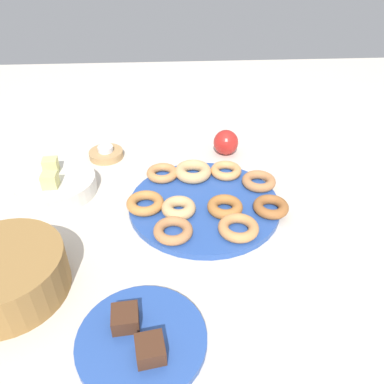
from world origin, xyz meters
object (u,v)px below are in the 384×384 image
object	(u,v)px
donut_6	(271,207)
fruit_bowl	(57,185)
donut_2	(259,181)
tealight	(105,149)
donut_5	(162,173)
candle_holder	(106,154)
basket	(5,274)
donut_7	(173,231)
donut_8	(238,228)
cake_plate	(142,340)
melon_chunk_left	(50,180)
apple	(226,142)
melon_chunk_right	(51,165)
donut_plate	(204,204)
brownie_far	(125,318)
donut_0	(225,207)
brownie_near	(150,349)
donut_3	(145,203)
donut_1	(193,171)
donut_4	(226,171)
donut_9	(179,208)

from	to	relation	value
donut_6	fruit_bowl	distance (m)	0.54
donut_2	tealight	xyz separation A→B (m)	(0.19, 0.41, 0.00)
donut_5	candle_holder	world-z (taller)	donut_5
tealight	basket	size ratio (longest dim) A/B	0.20
donut_7	candle_holder	distance (m)	0.42
donut_2	donut_8	bearing A→B (deg)	155.20
tealight	basket	world-z (taller)	basket
donut_6	cake_plate	size ratio (longest dim) A/B	0.38
donut_6	donut_2	bearing A→B (deg)	3.09
donut_8	melon_chunk_left	distance (m)	0.47
donut_8	apple	size ratio (longest dim) A/B	1.21
candle_holder	basket	xyz separation A→B (m)	(-0.49, 0.12, 0.03)
melon_chunk_right	apple	world-z (taller)	melon_chunk_right
donut_plate	donut_8	world-z (taller)	donut_8
donut_7	brownie_far	bearing A→B (deg)	158.77
donut_7	tealight	size ratio (longest dim) A/B	1.94
donut_0	tealight	size ratio (longest dim) A/B	1.88
donut_plate	brownie_near	bearing A→B (deg)	163.07
donut_0	brownie_far	xyz separation A→B (m)	(-0.29, 0.21, 0.00)
donut_3	fruit_bowl	xyz separation A→B (m)	(0.10, 0.23, -0.01)
donut_3	donut_8	world-z (taller)	same
donut_7	cake_plate	xyz separation A→B (m)	(-0.25, 0.06, -0.02)
donut_1	donut_6	world-z (taller)	donut_1
donut_2	donut_4	xyz separation A→B (m)	(0.06, 0.08, -0.00)
donut_2	candle_holder	world-z (taller)	donut_2
donut_0	donut_3	bearing A→B (deg)	81.96
donut_5	brownie_near	distance (m)	0.51
brownie_far	basket	xyz separation A→B (m)	(0.10, 0.23, 0.01)
donut_2	donut_6	world-z (taller)	same
donut_4	donut_1	bearing A→B (deg)	92.46
donut_1	melon_chunk_left	size ratio (longest dim) A/B	2.69
brownie_far	melon_chunk_right	distance (m)	0.51
brownie_near	candle_holder	size ratio (longest dim) A/B	0.47
donut_2	basket	bearing A→B (deg)	119.10
donut_0	tealight	distance (m)	0.43
fruit_bowl	donut_1	bearing A→B (deg)	-84.98
donut_3	melon_chunk_right	bearing A→B (deg)	61.65
brownie_near	tealight	distance (m)	0.67
brownie_near	melon_chunk_right	xyz separation A→B (m)	(0.51, 0.27, 0.03)
donut_2	tealight	bearing A→B (deg)	64.87
donut_3	melon_chunk_right	size ratio (longest dim) A/B	2.48
donut_0	fruit_bowl	distance (m)	0.44
brownie_near	donut_9	bearing A→B (deg)	-8.99
donut_9	fruit_bowl	xyz separation A→B (m)	(0.12, 0.31, -0.01)
donut_6	cake_plate	distance (m)	0.43
donut_0	cake_plate	size ratio (longest dim) A/B	0.38
donut_3	donut_4	bearing A→B (deg)	-57.96
donut_plate	donut_4	xyz separation A→B (m)	(0.12, -0.07, 0.02)
donut_plate	donut_7	xyz separation A→B (m)	(-0.11, 0.08, 0.02)
donut_6	tealight	xyz separation A→B (m)	(0.30, 0.42, 0.00)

